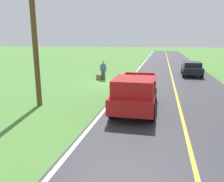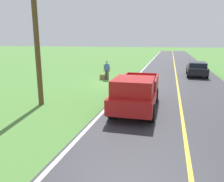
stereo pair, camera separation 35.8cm
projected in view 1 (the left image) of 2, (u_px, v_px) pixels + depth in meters
ground_plane at (116, 83)px, 18.93m from camera, size 200.00×200.00×0.00m
road_surface at (174, 85)px, 17.91m from camera, size 8.06×120.00×0.00m
lane_edge_line at (127, 83)px, 18.73m from camera, size 0.16×117.60×0.00m
lane_centre_line at (174, 85)px, 17.91m from camera, size 0.14×117.60×0.00m
hitchhiker_walking at (103, 69)px, 19.96m from camera, size 0.62×0.51×1.75m
suitcase_carried at (99, 77)px, 20.11m from camera, size 0.47×0.23×0.49m
pickup_truck_passing at (135, 92)px, 11.26m from camera, size 2.14×5.42×1.82m
sedan_near_oncoming at (192, 68)px, 22.53m from camera, size 2.06×4.47×1.41m
utility_pole_roadside at (33, 22)px, 11.35m from camera, size 0.28×0.28×8.91m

